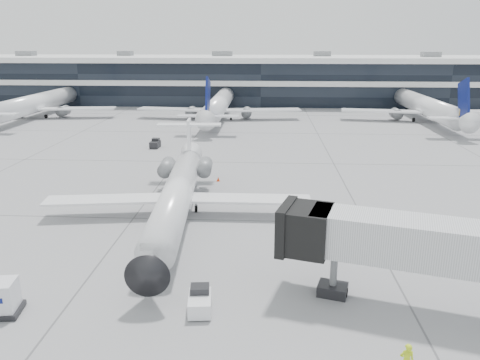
{
  "coord_description": "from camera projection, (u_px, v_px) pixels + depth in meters",
  "views": [
    {
      "loc": [
        1.47,
        -37.5,
        14.84
      ],
      "look_at": [
        -0.89,
        3.5,
        2.6
      ],
      "focal_mm": 35.0,
      "sensor_mm": 36.0,
      "label": 1
    }
  ],
  "objects": [
    {
      "name": "bg_jet_left",
      "position": [
        39.0,
        117.0,
        95.29
      ],
      "size": [
        32.0,
        40.0,
        9.6
      ],
      "primitive_type": null,
      "color": "white",
      "rests_on": "ground"
    },
    {
      "name": "far_tug",
      "position": [
        155.0,
        144.0,
        67.58
      ],
      "size": [
        1.31,
        2.1,
        1.31
      ],
      "rotation": [
        0.0,
        0.0,
        -0.05
      ],
      "color": "black",
      "rests_on": "ground"
    },
    {
      "name": "ground",
      "position": [
        248.0,
        221.0,
        40.2
      ],
      "size": [
        220.0,
        220.0,
        0.0
      ],
      "primitive_type": "plane",
      "color": "gray",
      "rests_on": "ground"
    },
    {
      "name": "jet_bridge",
      "position": [
        454.0,
        248.0,
        25.31
      ],
      "size": [
        17.24,
        7.73,
        5.61
      ],
      "rotation": [
        0.0,
        0.0,
        -0.28
      ],
      "color": "silver",
      "rests_on": "ground"
    },
    {
      "name": "bg_jet_center",
      "position": [
        219.0,
        118.0,
        93.26
      ],
      "size": [
        32.0,
        40.0,
        9.6
      ],
      "primitive_type": null,
      "color": "white",
      "rests_on": "ground"
    },
    {
      "name": "terminal",
      "position": [
        261.0,
        82.0,
        117.22
      ],
      "size": [
        170.0,
        22.0,
        10.0
      ],
      "primitive_type": "cube",
      "color": "black",
      "rests_on": "ground"
    },
    {
      "name": "traffic_cone",
      "position": [
        218.0,
        179.0,
        51.45
      ],
      "size": [
        0.41,
        0.41,
        0.52
      ],
      "rotation": [
        0.0,
        0.0,
        0.21
      ],
      "color": "red",
      "rests_on": "ground"
    },
    {
      "name": "baggage_tug",
      "position": [
        200.0,
        301.0,
        26.6
      ],
      "size": [
        1.48,
        2.27,
        1.37
      ],
      "rotation": [
        0.0,
        0.0,
        0.1
      ],
      "color": "white",
      "rests_on": "ground"
    },
    {
      "name": "bg_jet_right",
      "position": [
        423.0,
        120.0,
        91.06
      ],
      "size": [
        32.0,
        40.0,
        9.6
      ],
      "primitive_type": null,
      "color": "white",
      "rests_on": "ground"
    },
    {
      "name": "regional_jet",
      "position": [
        178.0,
        192.0,
        40.56
      ],
      "size": [
        23.21,
        29.0,
        6.69
      ],
      "rotation": [
        0.0,
        0.0,
        0.07
      ],
      "color": "white",
      "rests_on": "ground"
    }
  ]
}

